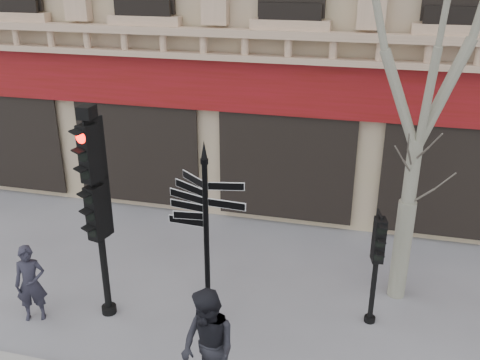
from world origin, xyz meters
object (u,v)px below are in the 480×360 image
object	(u,v)px
traffic_signal_secondary	(377,251)
pedestrian_a	(31,283)
pedestrian_b	(208,349)
plane_tree	(435,2)
fingerpost	(206,206)
traffic_signal_main	(96,190)

from	to	relation	value
traffic_signal_secondary	pedestrian_a	distance (m)	6.47
pedestrian_b	plane_tree	bearing A→B (deg)	90.87
fingerpost	plane_tree	xyz separation A→B (m)	(3.48, 1.82, 3.30)
pedestrian_b	fingerpost	bearing A→B (deg)	147.04
traffic_signal_main	pedestrian_a	xyz separation A→B (m)	(-1.29, -0.50, -1.85)
plane_tree	pedestrian_b	size ratio (longest dim) A/B	4.14
fingerpost	pedestrian_a	size ratio (longest dim) A/B	2.35
fingerpost	plane_tree	distance (m)	5.13
fingerpost	traffic_signal_main	bearing A→B (deg)	-160.40
traffic_signal_main	plane_tree	world-z (taller)	plane_tree
traffic_signal_secondary	pedestrian_b	world-z (taller)	traffic_signal_secondary
traffic_signal_main	plane_tree	size ratio (longest dim) A/B	0.51
traffic_signal_main	fingerpost	bearing A→B (deg)	19.34
traffic_signal_secondary	pedestrian_a	xyz separation A→B (m)	(-6.25, -1.48, -0.77)
traffic_signal_main	pedestrian_b	world-z (taller)	traffic_signal_main
fingerpost	pedestrian_b	distance (m)	2.43
traffic_signal_secondary	pedestrian_b	distance (m)	3.59
fingerpost	pedestrian_b	world-z (taller)	fingerpost
traffic_signal_secondary	pedestrian_a	bearing A→B (deg)	-178.66
traffic_signal_main	pedestrian_a	size ratio (longest dim) A/B	2.67
traffic_signal_main	plane_tree	distance (m)	6.61
traffic_signal_main	pedestrian_b	xyz separation A→B (m)	(2.57, -1.64, -1.64)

